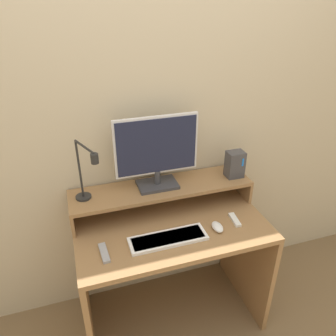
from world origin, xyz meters
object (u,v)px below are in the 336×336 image
Objects in this scene: router_dock at (235,164)px; keyboard at (168,239)px; monitor at (157,151)px; remote_control at (104,253)px; remote_secondary at (235,220)px; mouse at (217,227)px; desk_lamp at (86,175)px.

keyboard is (-0.52, -0.28, -0.23)m from router_dock.
router_dock is (0.49, -0.04, -0.14)m from monitor.
keyboard is at bearing 0.33° from remote_control.
monitor is 0.49m from keyboard.
remote_control is 1.16× the size of remote_secondary.
keyboard is 2.94× the size of remote_control.
remote_control is (-0.63, -0.00, -0.01)m from mouse.
desk_lamp is 0.41m from remote_control.
mouse is (0.25, -0.32, -0.36)m from monitor.
monitor is at bearing 175.70° from router_dock.
remote_secondary is at bearing -113.40° from router_dock.
mouse is 0.67× the size of remote_control.
router_dock is at bearing 1.82° from desk_lamp.
desk_lamp is at bearing -178.18° from router_dock.
monitor reaches higher than remote_secondary.
monitor is at bearing 128.85° from mouse.
keyboard is 4.40× the size of mouse.
desk_lamp reaches higher than keyboard.
desk_lamp reaches higher than remote_secondary.
desk_lamp reaches higher than mouse.
monitor is 5.04× the size of mouse.
router_dock is 1.17× the size of remote_control.
router_dock reaches higher than mouse.
monitor reaches higher than router_dock.
remote_secondary is (0.38, -0.28, -0.37)m from monitor.
monitor reaches higher than desk_lamp.
mouse is at bearing -129.90° from router_dock.
desk_lamp is 0.84× the size of keyboard.
remote_secondary is (0.76, 0.04, 0.00)m from remote_control.
remote_control is at bearing -179.67° from keyboard.
router_dock reaches higher than remote_control.
desk_lamp is 3.71× the size of mouse.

